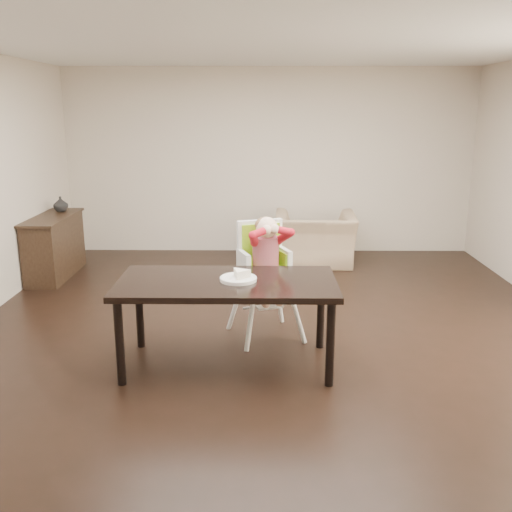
% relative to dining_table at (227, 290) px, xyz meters
% --- Properties ---
extents(ground, '(7.00, 7.00, 0.00)m').
position_rel_dining_table_xyz_m(ground, '(0.39, 0.52, -0.67)').
color(ground, black).
rests_on(ground, ground).
extents(room_walls, '(6.02, 7.02, 2.71)m').
position_rel_dining_table_xyz_m(room_walls, '(0.39, 0.52, 1.18)').
color(room_walls, beige).
rests_on(room_walls, ground).
extents(dining_table, '(1.80, 0.90, 0.75)m').
position_rel_dining_table_xyz_m(dining_table, '(0.00, 0.00, 0.00)').
color(dining_table, black).
rests_on(dining_table, ground).
extents(high_chair, '(0.62, 0.62, 1.16)m').
position_rel_dining_table_xyz_m(high_chair, '(0.31, 0.67, 0.15)').
color(high_chair, white).
rests_on(high_chair, ground).
extents(plate, '(0.37, 0.37, 0.09)m').
position_rel_dining_table_xyz_m(plate, '(0.10, 0.00, 0.11)').
color(plate, white).
rests_on(plate, dining_table).
extents(armchair, '(1.12, 0.76, 0.95)m').
position_rel_dining_table_xyz_m(armchair, '(1.02, 3.26, -0.19)').
color(armchair, tan).
rests_on(armchair, ground).
extents(sideboard, '(0.44, 1.26, 0.79)m').
position_rel_dining_table_xyz_m(sideboard, '(-2.39, 2.62, -0.27)').
color(sideboard, black).
rests_on(sideboard, ground).
extents(vase, '(0.21, 0.22, 0.19)m').
position_rel_dining_table_xyz_m(vase, '(-2.39, 2.97, 0.21)').
color(vase, '#99999E').
rests_on(vase, sideboard).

